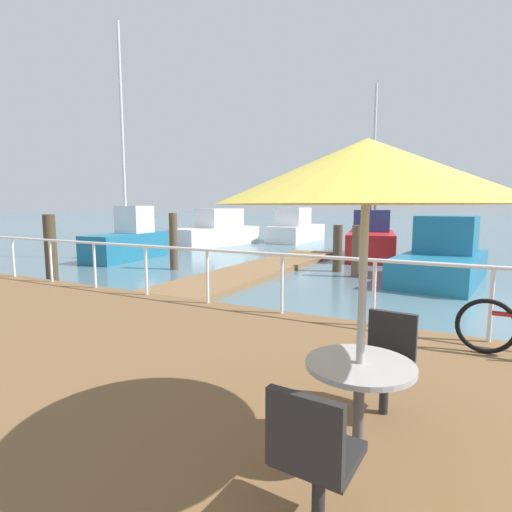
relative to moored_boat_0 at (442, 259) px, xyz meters
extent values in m
cube|color=olive|center=(-1.52, 5.74, -0.59)|extent=(12.01, 2.00, 0.18)
cylinder|color=white|center=(-7.17, -0.95, 0.24)|extent=(0.06, 0.06, 1.05)
cylinder|color=white|center=(-7.17, 0.64, 0.24)|extent=(0.06, 0.06, 1.05)
cylinder|color=white|center=(-7.17, 2.22, 0.24)|extent=(0.06, 0.06, 1.05)
cylinder|color=white|center=(-7.17, 3.81, 0.24)|extent=(0.06, 0.06, 1.05)
cylinder|color=white|center=(-7.17, 5.40, 0.24)|extent=(0.06, 0.06, 1.05)
cylinder|color=white|center=(-7.17, 6.98, 0.24)|extent=(0.06, 0.06, 1.05)
cylinder|color=white|center=(-7.17, 8.57, 0.24)|extent=(0.06, 0.06, 1.05)
cylinder|color=white|center=(-7.17, 10.16, 0.24)|extent=(0.06, 0.06, 1.05)
cylinder|color=white|center=(-7.17, 6.98, 0.77)|extent=(0.06, 28.56, 0.06)
cylinder|color=#473826|center=(-5.98, 10.28, 0.35)|extent=(0.34, 0.34, 2.06)
cylinder|color=brown|center=(7.36, 3.67, 0.54)|extent=(0.35, 0.35, 2.45)
cylinder|color=brown|center=(0.14, 3.36, 0.14)|extent=(0.33, 0.33, 1.65)
cylinder|color=brown|center=(-0.64, 2.50, 0.16)|extent=(0.32, 0.32, 1.69)
cylinder|color=brown|center=(-2.19, 8.78, 0.35)|extent=(0.30, 0.30, 2.06)
cube|color=#1E6B8C|center=(-0.17, 0.02, -0.27)|extent=(4.94, 2.68, 0.83)
cube|color=#1E6B8C|center=(0.45, -0.06, 0.73)|extent=(1.74, 1.87, 1.17)
cube|color=white|center=(6.24, 12.55, -0.15)|extent=(6.07, 3.02, 1.06)
cube|color=white|center=(6.56, 12.50, 0.93)|extent=(2.82, 2.05, 1.12)
cube|color=#1E6B8C|center=(-1.04, 12.32, -0.11)|extent=(4.31, 1.97, 1.14)
cube|color=white|center=(-0.47, 12.39, 1.05)|extent=(1.43, 1.32, 1.17)
cylinder|color=silver|center=(-1.04, 12.32, 4.77)|extent=(0.12, 0.12, 8.61)
cube|color=white|center=(11.15, 9.36, -0.16)|extent=(5.55, 2.09, 1.05)
cube|color=white|center=(10.50, 9.35, 0.96)|extent=(2.28, 1.66, 1.18)
cube|color=red|center=(4.45, 3.11, -0.10)|extent=(4.95, 2.79, 1.16)
cube|color=navy|center=(5.18, 3.25, 0.97)|extent=(2.11, 1.87, 0.97)
cylinder|color=silver|center=(4.45, 3.11, 3.64)|extent=(0.12, 0.12, 6.32)
torus|color=black|center=(-7.70, -0.88, 0.08)|extent=(0.09, 0.72, 0.72)
cylinder|color=#ADADB2|center=(-10.59, 0.05, 0.44)|extent=(0.80, 0.80, 0.04)
cylinder|color=#4C4C51|center=(-10.59, 0.05, 0.08)|extent=(0.08, 0.08, 0.72)
cylinder|color=#B2B2B7|center=(-10.59, 0.05, 0.85)|extent=(0.06, 0.06, 2.27)
cone|color=#E5CC4C|center=(-10.59, 0.05, 1.84)|extent=(2.10, 2.10, 0.45)
cube|color=#262628|center=(-9.85, 0.00, 0.17)|extent=(0.47, 0.47, 0.06)
cube|color=#262628|center=(-9.63, -0.02, 0.39)|extent=(0.09, 0.44, 0.45)
cylinder|color=#262628|center=(-9.85, 0.00, -0.06)|extent=(0.08, 0.08, 0.45)
cube|color=#262628|center=(-11.34, 0.10, 0.17)|extent=(0.47, 0.47, 0.06)
cube|color=#262628|center=(-11.56, 0.12, 0.39)|extent=(0.09, 0.44, 0.45)
cylinder|color=#262628|center=(-11.34, 0.10, -0.06)|extent=(0.08, 0.08, 0.45)
camera|label=1|loc=(-13.40, -0.57, 1.59)|focal=27.66mm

